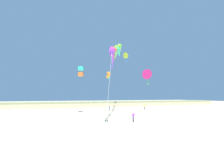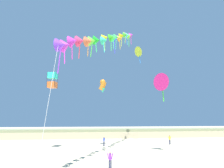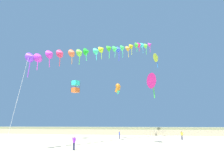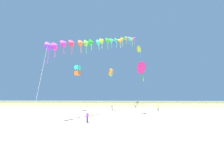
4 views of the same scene
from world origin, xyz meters
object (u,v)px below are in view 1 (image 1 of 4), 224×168
person_mid_center (144,107)px  large_kite_outer_drift (81,71)px  large_kite_low_lead (126,55)px  person_near_right (109,108)px  large_kite_mid_trail (147,74)px  large_kite_high_solo (108,75)px  person_near_left (133,116)px

person_mid_center → large_kite_outer_drift: (-19.54, -3.53, 9.06)m
large_kite_low_lead → large_kite_outer_drift: bearing=-153.0°
person_near_right → large_kite_outer_drift: 12.49m
person_near_right → large_kite_mid_trail: 13.62m
large_kite_low_lead → large_kite_high_solo: size_ratio=1.59×
person_near_right → person_mid_center: bearing=4.1°
person_near_left → large_kite_mid_trail: (8.63, 9.14, 8.32)m
person_mid_center → large_kite_high_solo: 14.68m
large_kite_mid_trail → large_kite_outer_drift: size_ratio=1.69×
large_kite_low_lead → large_kite_high_solo: bearing=-146.1°
person_near_right → person_mid_center: person_mid_center is taller
person_mid_center → large_kite_outer_drift: size_ratio=0.68×
person_near_right → large_kite_outer_drift: size_ratio=0.65×
person_mid_center → large_kite_outer_drift: bearing=-169.8°
person_near_left → person_mid_center: bearing=54.1°
large_kite_mid_trail → person_near_right: bearing=129.2°
person_near_left → large_kite_high_solo: size_ratio=0.69×
large_kite_mid_trail → large_kite_outer_drift: large_kite_outer_drift is taller
person_near_right → large_kite_outer_drift: (-8.12, -2.72, 9.09)m
large_kite_low_lead → large_kite_high_solo: (-7.95, -5.34, -7.70)m
large_kite_low_lead → person_near_left: bearing=-112.6°
person_mid_center → large_kite_mid_trail: large_kite_mid_trail is taller
person_near_right → large_kite_high_solo: 8.89m
person_near_left → person_near_right: (1.81, 17.48, -0.02)m
large_kite_high_solo → large_kite_outer_drift: size_ratio=0.97×
large_kite_high_solo → person_near_left: bearing=-95.1°
person_near_left → large_kite_low_lead: bearing=67.4°
person_near_left → person_mid_center: 22.58m
large_kite_mid_trail → person_mid_center: bearing=63.3°
person_mid_center → large_kite_outer_drift: large_kite_outer_drift is taller
large_kite_mid_trail → large_kite_outer_drift: 15.98m
large_kite_low_lead → large_kite_mid_trail: bearing=-93.7°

